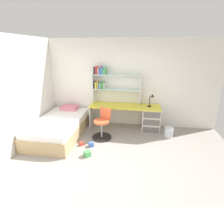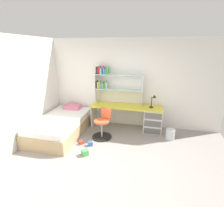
# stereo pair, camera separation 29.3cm
# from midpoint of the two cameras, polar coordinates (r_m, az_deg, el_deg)

# --- Properties ---
(ground_plane) EXTENTS (5.46, 5.62, 0.02)m
(ground_plane) POSITION_cam_midpoint_polar(r_m,az_deg,el_deg) (3.54, -2.84, -22.37)
(ground_plane) COLOR gray
(room_shell) EXTENTS (5.46, 5.62, 2.57)m
(room_shell) POSITION_cam_midpoint_polar(r_m,az_deg,el_deg) (4.28, -15.23, 3.89)
(room_shell) COLOR white
(room_shell) RESTS_ON ground_plane
(desk) EXTENTS (2.03, 0.55, 0.71)m
(desk) POSITION_cam_midpoint_polar(r_m,az_deg,el_deg) (5.01, 8.69, -4.29)
(desk) COLOR gold
(desk) RESTS_ON ground_plane
(bookshelf_hutch) EXTENTS (1.39, 0.22, 1.10)m
(bookshelf_hutch) POSITION_cam_midpoint_polar(r_m,az_deg,el_deg) (4.99, -2.79, 7.40)
(bookshelf_hutch) COLOR silver
(bookshelf_hutch) RESTS_ON desk
(desk_lamp) EXTENTS (0.20, 0.17, 0.38)m
(desk_lamp) POSITION_cam_midpoint_polar(r_m,az_deg,el_deg) (4.82, 11.57, 1.68)
(desk_lamp) COLOR black
(desk_lamp) RESTS_ON desk
(swivel_chair) EXTENTS (0.52, 0.52, 0.79)m
(swivel_chair) POSITION_cam_midpoint_polar(r_m,az_deg,el_deg) (4.55, -5.13, -7.75)
(swivel_chair) COLOR black
(swivel_chair) RESTS_ON ground_plane
(bed_platform) EXTENTS (1.17, 2.00, 0.60)m
(bed_platform) POSITION_cam_midpoint_polar(r_m,az_deg,el_deg) (4.95, -18.68, -7.40)
(bed_platform) COLOR tan
(bed_platform) RESTS_ON ground_plane
(waste_bin) EXTENTS (0.23, 0.23, 0.27)m
(waste_bin) POSITION_cam_midpoint_polar(r_m,az_deg,el_deg) (4.84, 16.79, -9.17)
(waste_bin) COLOR silver
(waste_bin) RESTS_ON ground_plane
(toy_block_red_0) EXTENTS (0.12, 0.12, 0.09)m
(toy_block_red_0) POSITION_cam_midpoint_polar(r_m,az_deg,el_deg) (4.40, -12.10, -13.04)
(toy_block_red_0) COLOR red
(toy_block_red_0) RESTS_ON ground_plane
(toy_block_blue_1) EXTENTS (0.14, 0.14, 0.10)m
(toy_block_blue_1) POSITION_cam_midpoint_polar(r_m,az_deg,el_deg) (4.31, -8.97, -13.42)
(toy_block_blue_1) COLOR #3860B7
(toy_block_blue_1) RESTS_ON ground_plane
(toy_block_green_2) EXTENTS (0.18, 0.18, 0.13)m
(toy_block_green_2) POSITION_cam_midpoint_polar(r_m,az_deg,el_deg) (3.98, -10.48, -16.20)
(toy_block_green_2) COLOR #479E51
(toy_block_green_2) RESTS_ON ground_plane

